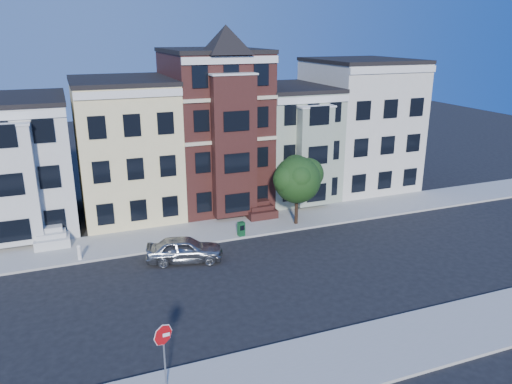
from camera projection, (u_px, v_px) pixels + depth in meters
name	position (u px, v px, depth m)	size (l,w,h in m)	color
ground	(289.00, 276.00, 28.98)	(120.00, 120.00, 0.00)	black
far_sidewalk	(242.00, 227.00, 36.05)	(60.00, 4.00, 0.15)	#9E9B93
near_sidewalk	(365.00, 353.00, 21.86)	(60.00, 4.00, 0.15)	#9E9B93
house_white	(11.00, 165.00, 35.27)	(8.00, 9.00, 9.00)	silver
house_yellow	(126.00, 149.00, 37.89)	(7.00, 9.00, 10.00)	beige
house_brown	(214.00, 130.00, 40.00)	(7.00, 9.00, 12.00)	#381915
house_green	(287.00, 142.00, 42.71)	(6.00, 9.00, 9.00)	#929E88
house_cream	(358.00, 125.00, 44.82)	(8.00, 9.00, 11.00)	beige
street_tree	(297.00, 183.00, 35.52)	(5.33, 5.33, 6.20)	#23451A
parked_car	(185.00, 249.00, 30.57)	(1.87, 4.65, 1.59)	#929499
newspaper_box	(241.00, 229.00, 34.14)	(0.44, 0.39, 0.98)	#145027
fire_hydrant	(80.00, 254.00, 30.59)	(0.27, 0.27, 0.76)	silver
stop_sign	(164.00, 353.00, 19.17)	(0.88, 0.12, 3.20)	red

